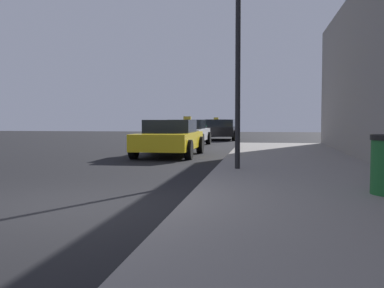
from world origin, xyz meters
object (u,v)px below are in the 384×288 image
Objects in this scene: car_black at (221,129)px; car_green at (216,127)px; street_lamp at (238,42)px; car_white at (187,132)px; car_yellow at (170,138)px.

car_black is 1.01× the size of car_green.
car_black is at bearing 98.25° from car_green.
street_lamp reaches higher than car_green.
car_green is at bearing 96.92° from street_lamp.
car_green is at bearing -90.01° from car_white.
car_white is at bearing 105.22° from street_lamp.
car_white is (-0.42, 6.18, 0.00)m from car_yellow.
street_lamp is 1.01× the size of car_yellow.
car_black is at bearing -99.52° from car_white.
street_lamp is at bearing 105.22° from car_white.
street_lamp is 18.11m from car_black.
car_black is 7.59m from car_green.
car_white is at bearing -86.11° from car_yellow.
car_black is at bearing 96.36° from street_lamp.
street_lamp is at bearing 117.34° from car_yellow.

